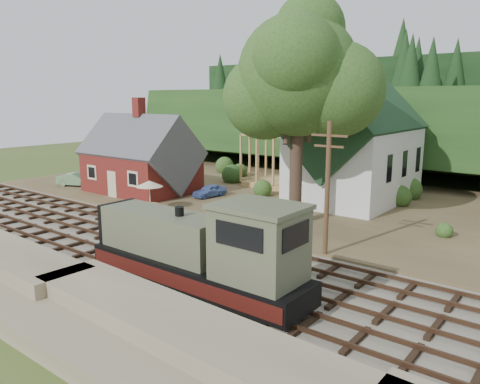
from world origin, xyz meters
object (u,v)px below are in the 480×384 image
Objects in this scene: car_green at (77,180)px; patio_set at (149,185)px; car_blue at (210,191)px; locomotive at (202,253)px.

patio_set is at bearing -123.69° from car_green.
patio_set is (-0.44, -6.79, 1.47)m from car_blue.
car_green is at bearing -155.03° from car_blue.
locomotive is 30.62m from car_green.
car_green is at bearing 170.37° from patio_set.
locomotive reaches higher than car_green.
car_green is at bearing 157.60° from locomotive.
car_green is (-28.29, 11.66, -1.14)m from locomotive.
locomotive is at bearing -33.01° from patio_set.
locomotive reaches higher than car_blue.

